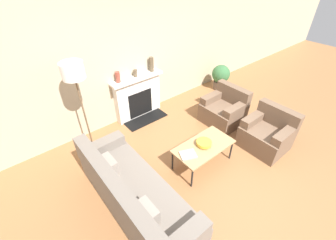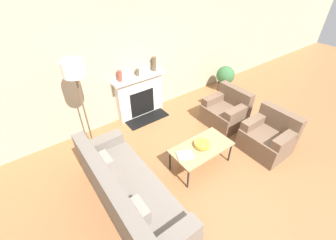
# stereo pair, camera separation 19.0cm
# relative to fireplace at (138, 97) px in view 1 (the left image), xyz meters

# --- Properties ---
(ground_plane) EXTENTS (18.00, 18.00, 0.00)m
(ground_plane) POSITION_rel_fireplace_xyz_m (0.20, -2.43, -0.50)
(ground_plane) COLOR #99663D
(wall_back) EXTENTS (18.00, 0.06, 2.90)m
(wall_back) POSITION_rel_fireplace_xyz_m (0.20, 0.15, 0.95)
(wall_back) COLOR #BCAD8E
(wall_back) RESTS_ON ground_plane
(fireplace) EXTENTS (1.26, 0.59, 1.02)m
(fireplace) POSITION_rel_fireplace_xyz_m (0.00, 0.00, 0.00)
(fireplace) COLOR silver
(fireplace) RESTS_ON ground_plane
(couch) EXTENTS (0.83, 2.30, 0.84)m
(couch) POSITION_rel_fireplace_xyz_m (-1.45, -2.04, -0.19)
(couch) COLOR slate
(couch) RESTS_ON ground_plane
(armchair_near) EXTENTS (0.76, 0.84, 0.84)m
(armchair_near) POSITION_rel_fireplace_xyz_m (1.36, -2.56, -0.18)
(armchair_near) COLOR brown
(armchair_near) RESTS_ON ground_plane
(armchair_far) EXTENTS (0.76, 0.84, 0.84)m
(armchair_far) POSITION_rel_fireplace_xyz_m (1.36, -1.47, -0.18)
(armchair_far) COLOR brown
(armchair_far) RESTS_ON ground_plane
(coffee_table) EXTENTS (1.11, 0.58, 0.46)m
(coffee_table) POSITION_rel_fireplace_xyz_m (0.01, -2.09, -0.07)
(coffee_table) COLOR tan
(coffee_table) RESTS_ON ground_plane
(bowl) EXTENTS (0.27, 0.27, 0.08)m
(bowl) POSITION_rel_fireplace_xyz_m (0.02, -2.08, 0.01)
(bowl) COLOR gold
(bowl) RESTS_ON coffee_table
(book) EXTENTS (0.33, 0.31, 0.02)m
(book) POSITION_rel_fireplace_xyz_m (-0.37, -2.08, -0.03)
(book) COLOR #B2A893
(book) RESTS_ON coffee_table
(floor_lamp) EXTENTS (0.37, 0.37, 1.86)m
(floor_lamp) POSITION_rel_fireplace_xyz_m (-1.41, -0.46, 1.09)
(floor_lamp) COLOR brown
(floor_lamp) RESTS_ON ground_plane
(mantel_vase_left) EXTENTS (0.10, 0.10, 0.23)m
(mantel_vase_left) POSITION_rel_fireplace_xyz_m (-0.43, 0.02, 0.64)
(mantel_vase_left) COLOR brown
(mantel_vase_left) RESTS_ON fireplace
(mantel_vase_center_left) EXTENTS (0.08, 0.08, 0.16)m
(mantel_vase_center_left) POSITION_rel_fireplace_xyz_m (-0.01, 0.02, 0.60)
(mantel_vase_center_left) COLOR brown
(mantel_vase_center_left) RESTS_ON fireplace
(mantel_vase_center_right) EXTENTS (0.10, 0.10, 0.33)m
(mantel_vase_center_right) POSITION_rel_fireplace_xyz_m (0.43, 0.02, 0.69)
(mantel_vase_center_right) COLOR brown
(mantel_vase_center_right) RESTS_ON fireplace
(potted_plant) EXTENTS (0.51, 0.51, 0.71)m
(potted_plant) POSITION_rel_fireplace_xyz_m (2.55, -0.37, -0.10)
(potted_plant) COLOR brown
(potted_plant) RESTS_ON ground_plane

